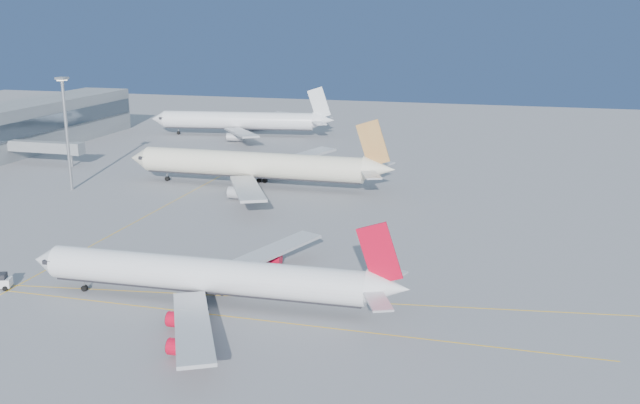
{
  "coord_description": "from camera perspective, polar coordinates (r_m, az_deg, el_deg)",
  "views": [
    {
      "loc": [
        34.99,
        -102.14,
        42.07
      ],
      "look_at": [
        0.06,
        26.27,
        7.0
      ],
      "focal_mm": 40.0,
      "sensor_mm": 36.0,
      "label": 1
    }
  ],
  "objects": [
    {
      "name": "ground",
      "position": [
        115.88,
        -3.46,
        -6.55
      ],
      "size": [
        500.0,
        500.0,
        0.0
      ],
      "primitive_type": "plane",
      "color": "slate",
      "rests_on": "ground"
    },
    {
      "name": "terminal",
      "position": [
        242.27,
        -23.34,
        5.36
      ],
      "size": [
        18.4,
        110.0,
        15.0
      ],
      "color": "gray",
      "rests_on": "ground"
    },
    {
      "name": "jet_bridge",
      "position": [
        219.31,
        -20.86,
        4.11
      ],
      "size": [
        23.6,
        3.6,
        6.9
      ],
      "color": "gray",
      "rests_on": "ground"
    },
    {
      "name": "taxiway_lines",
      "position": [
        126.53,
        -8.89,
        -4.84
      ],
      "size": [
        118.86,
        140.0,
        0.02
      ],
      "color": "#F9B40D",
      "rests_on": "ground"
    },
    {
      "name": "airliner_virgin",
      "position": [
        107.62,
        -8.67,
        -5.89
      ],
      "size": [
        59.49,
        53.52,
        14.7
      ],
      "rotation": [
        0.0,
        0.0,
        0.02
      ],
      "color": "white",
      "rests_on": "ground"
    },
    {
      "name": "airliner_etihad",
      "position": [
        179.2,
        -5.03,
        2.96
      ],
      "size": [
        69.95,
        64.86,
        18.31
      ],
      "rotation": [
        0.0,
        0.0,
        0.0
      ],
      "color": "beige",
      "rests_on": "ground"
    },
    {
      "name": "airliner_third",
      "position": [
        257.16,
        -6.25,
        6.48
      ],
      "size": [
        66.67,
        60.94,
        17.9
      ],
      "rotation": [
        0.0,
        0.0,
        0.14
      ],
      "color": "white",
      "rests_on": "ground"
    },
    {
      "name": "light_mast",
      "position": [
        184.19,
        -19.66,
        5.87
      ],
      "size": [
        2.39,
        2.39,
        27.65
      ],
      "color": "gray",
      "rests_on": "ground"
    }
  ]
}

